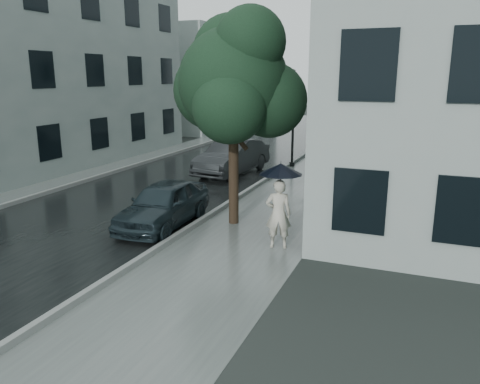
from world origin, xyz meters
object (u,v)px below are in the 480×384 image
at_px(lamp_post, 290,111).
at_px(car_near, 164,204).
at_px(pedestrian, 278,214).
at_px(car_far, 232,157).
at_px(street_tree, 235,81).

relative_size(lamp_post, car_near, 1.20).
bearing_deg(pedestrian, lamp_post, -91.53).
distance_m(pedestrian, lamp_post, 11.49).
height_order(lamp_post, car_near, lamp_post).
bearing_deg(car_far, car_near, -76.61).
height_order(pedestrian, car_near, pedestrian).
height_order(street_tree, lamp_post, street_tree).
xyz_separation_m(lamp_post, car_far, (-1.89, -2.72, -1.94)).
bearing_deg(pedestrian, street_tree, -57.14).
bearing_deg(car_near, pedestrian, -9.95).
xyz_separation_m(street_tree, car_near, (-1.84, -1.14, -3.56)).
bearing_deg(street_tree, pedestrian, -41.18).
bearing_deg(lamp_post, car_near, -105.87).
xyz_separation_m(street_tree, lamp_post, (-0.95, 9.35, -1.51)).
relative_size(street_tree, lamp_post, 1.32).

